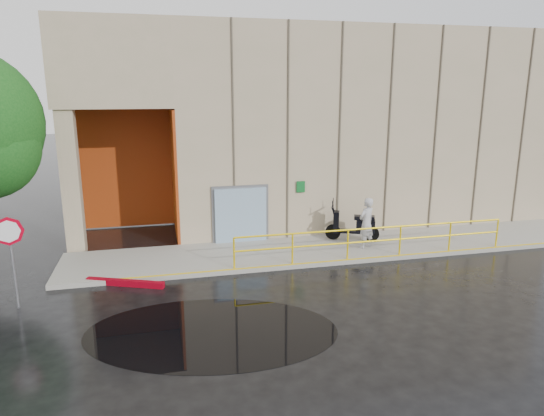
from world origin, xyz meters
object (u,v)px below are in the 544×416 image
at_px(person, 366,223).
at_px(scooter, 353,217).
at_px(red_curb, 125,283).
at_px(stop_sign, 10,242).

bearing_deg(person, scooter, -110.60).
xyz_separation_m(scooter, red_curb, (-8.09, -2.19, -0.94)).
bearing_deg(person, stop_sign, -14.95).
xyz_separation_m(person, stop_sign, (-10.85, -2.17, 0.76)).
bearing_deg(scooter, person, -60.80).
bearing_deg(person, red_curb, -17.57).
height_order(person, red_curb, person).
height_order(stop_sign, red_curb, stop_sign).
xyz_separation_m(person, scooter, (-0.09, 0.94, -0.02)).
bearing_deg(stop_sign, person, 27.90).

